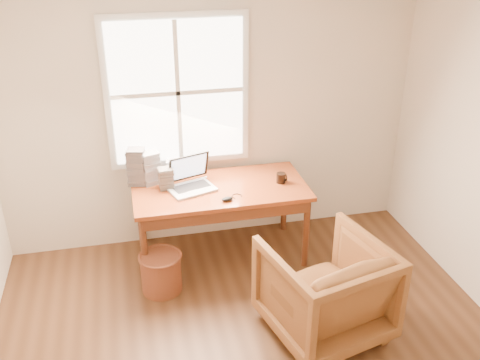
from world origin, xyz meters
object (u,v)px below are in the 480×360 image
object	(u,v)px
armchair	(325,289)
laptop	(191,176)
wicker_stool	(161,273)
desk	(220,189)
coffee_mug	(281,178)
cd_stack_a	(150,168)

from	to	relation	value
armchair	laptop	xyz separation A→B (m)	(-0.85, 1.21, 0.50)
wicker_stool	laptop	size ratio (longest dim) A/B	0.87
desk	wicker_stool	bearing A→B (deg)	-146.38
armchair	coffee_mug	world-z (taller)	coffee_mug
armchair	cd_stack_a	distance (m)	1.94
laptop	wicker_stool	bearing A→B (deg)	-149.16
desk	laptop	world-z (taller)	laptop
laptop	armchair	bearing A→B (deg)	-72.78
wicker_stool	cd_stack_a	xyz separation A→B (m)	(0.01, 0.64, 0.73)
desk	armchair	bearing A→B (deg)	-64.07
armchair	cd_stack_a	world-z (taller)	cd_stack_a
armchair	wicker_stool	size ratio (longest dim) A/B	2.49
wicker_stool	desk	bearing A→B (deg)	33.62
wicker_stool	armchair	bearing A→B (deg)	-33.65
desk	laptop	distance (m)	0.31
armchair	wicker_stool	bearing A→B (deg)	-47.53
armchair	cd_stack_a	size ratio (longest dim) A/B	2.86
desk	cd_stack_a	world-z (taller)	cd_stack_a
armchair	wicker_stool	world-z (taller)	armchair
armchair	wicker_stool	distance (m)	1.46
coffee_mug	laptop	bearing A→B (deg)	-167.45
coffee_mug	cd_stack_a	bearing A→B (deg)	-177.91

